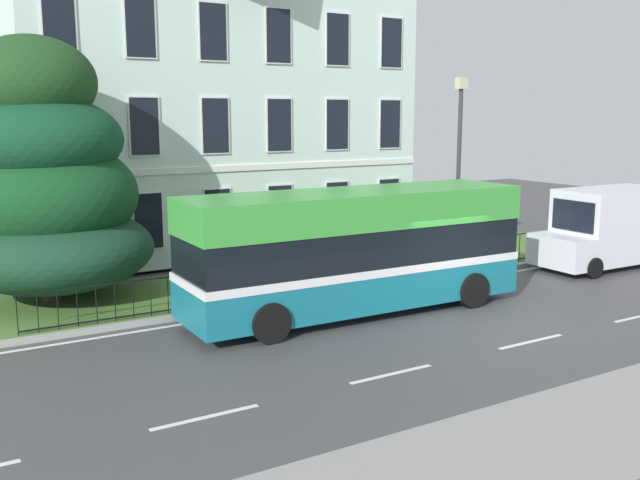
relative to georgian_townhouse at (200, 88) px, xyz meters
The scene contains 8 objects.
ground_plane 14.33m from the georgian_townhouse, 82.16° to the right, with size 60.00×56.00×0.18m.
georgian_townhouse is the anchor object (origin of this frame).
iron_verge_railing 10.76m from the georgian_townhouse, 90.00° to the right, with size 16.70×0.04×0.97m.
evergreen_tree 9.81m from the georgian_townhouse, 138.01° to the right, with size 5.31×5.31×7.09m.
single_decker_bus 12.18m from the georgian_townhouse, 91.78° to the right, with size 9.30×2.71×3.23m.
white_panel_van 15.75m from the georgian_townhouse, 47.24° to the right, with size 5.04×2.29×2.67m.
street_lamp_post 10.57m from the georgian_townhouse, 58.05° to the right, with size 0.36×0.24×6.19m.
litter_bin 10.35m from the georgian_townhouse, 108.35° to the right, with size 0.50×0.50×1.07m.
Camera 1 is at (-12.28, -12.74, 5.20)m, focal length 39.95 mm.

